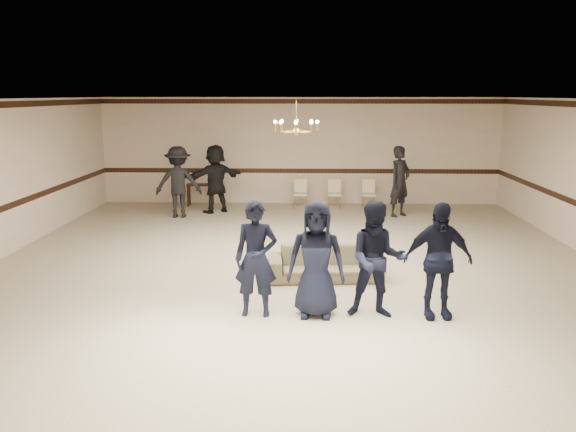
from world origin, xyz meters
name	(u,v)px	position (x,y,z in m)	size (l,w,h in m)	color
room	(295,186)	(0.00, 0.00, 1.60)	(12.01, 14.01, 3.21)	beige
chair_rail	(300,171)	(0.00, 6.99, 1.00)	(12.00, 0.02, 0.14)	#32190F
crown_molding	(300,101)	(0.00, 6.99, 3.08)	(12.00, 0.02, 0.14)	#32190F
chandelier	(296,115)	(0.00, 1.00, 2.88)	(0.94, 0.94, 0.89)	gold
boy_a	(256,259)	(-0.53, -2.43, 0.88)	(0.64, 0.42, 1.76)	black
boy_b	(316,259)	(0.37, -2.43, 0.88)	(0.86, 0.56, 1.76)	black
boy_c	(377,260)	(1.27, -2.43, 0.88)	(0.86, 0.67, 1.76)	black
boy_d	(438,260)	(2.17, -2.43, 0.88)	(1.03, 0.43, 1.76)	black
settee	(325,263)	(0.56, -0.62, 0.30)	(2.05, 0.80, 0.60)	#7F7454
adult_left	(178,182)	(-3.25, 4.80, 0.96)	(1.24, 0.71, 1.92)	black
adult_mid	(215,179)	(-2.35, 5.50, 0.96)	(1.78, 0.57, 1.92)	black
adult_right	(400,181)	(2.75, 5.10, 0.96)	(0.70, 0.46, 1.92)	black
banquet_chair_left	(301,194)	(0.04, 6.25, 0.42)	(0.40, 0.40, 0.83)	#F3E9CC
banquet_chair_mid	(335,194)	(1.04, 6.25, 0.42)	(0.40, 0.40, 0.83)	#F3E9CC
banquet_chair_right	(369,194)	(2.04, 6.25, 0.42)	(0.40, 0.40, 0.83)	#F3E9CC
console_table	(201,195)	(-2.96, 6.45, 0.33)	(0.79, 0.33, 0.66)	black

